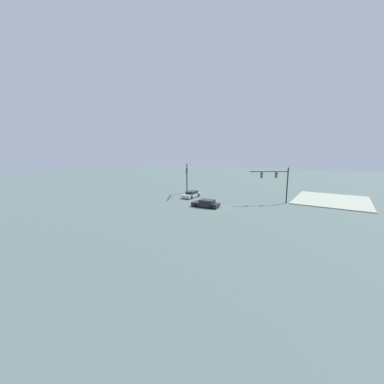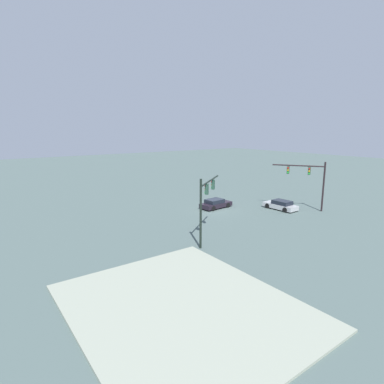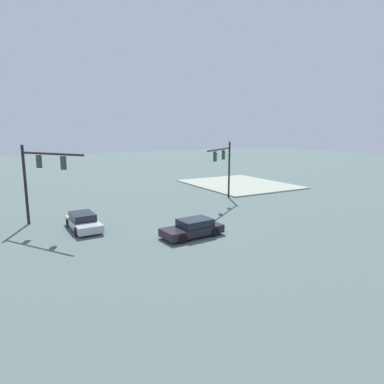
{
  "view_description": "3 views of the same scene",
  "coord_description": "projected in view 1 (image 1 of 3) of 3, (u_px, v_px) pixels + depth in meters",
  "views": [
    {
      "loc": [
        -32.62,
        -17.46,
        8.77
      ],
      "look_at": [
        -2.53,
        1.87,
        2.6
      ],
      "focal_mm": 22.13,
      "sensor_mm": 36.0,
      "label": 1
    },
    {
      "loc": [
        29.89,
        -25.45,
        10.22
      ],
      "look_at": [
        -1.19,
        -2.77,
        2.42
      ],
      "focal_mm": 29.41,
      "sensor_mm": 36.0,
      "label": 2
    },
    {
      "loc": [
        -20.1,
        11.64,
        7.27
      ],
      "look_at": [
        0.55,
        0.01,
        2.93
      ],
      "focal_mm": 31.47,
      "sensor_mm": 36.0,
      "label": 3
    }
  ],
  "objects": [
    {
      "name": "sedan_car_approaching",
      "position": [
        192.0,
        194.0,
        45.5
      ],
      "size": [
        4.42,
        2.0,
        1.21
      ],
      "rotation": [
        0.0,
        0.0,
        3.18
      ],
      "color": "#AFB1B3",
      "rests_on": "ground"
    },
    {
      "name": "traffic_signal_opposite_side",
      "position": [
        277.0,
        179.0,
        39.7
      ],
      "size": [
        4.06,
        5.34,
        6.1
      ],
      "rotation": [
        0.0,
        0.0,
        2.21
      ],
      "color": "black",
      "rests_on": "ground"
    },
    {
      "name": "sedan_car_waiting_far",
      "position": [
        206.0,
        203.0,
        37.61
      ],
      "size": [
        2.22,
        4.46,
        1.21
      ],
      "rotation": [
        0.0,
        0.0,
        1.65
      ],
      "color": "black",
      "rests_on": "ground"
    },
    {
      "name": "traffic_signal_near_corner",
      "position": [
        187.0,
        174.0,
        48.06
      ],
      "size": [
        5.41,
        3.59,
        6.21
      ],
      "rotation": [
        0.0,
        0.0,
        -2.57
      ],
      "color": "black",
      "rests_on": "ground"
    },
    {
      "name": "ground_plane",
      "position": [
        210.0,
        207.0,
        37.84
      ],
      "size": [
        185.01,
        185.01,
        0.0
      ],
      "primitive_type": "plane",
      "color": "#4B5D59"
    },
    {
      "name": "sidewalk_corner",
      "position": [
        332.0,
        200.0,
        42.67
      ],
      "size": [
        14.29,
        11.83,
        0.15
      ],
      "primitive_type": "cube",
      "color": "gray",
      "rests_on": "ground"
    }
  ]
}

